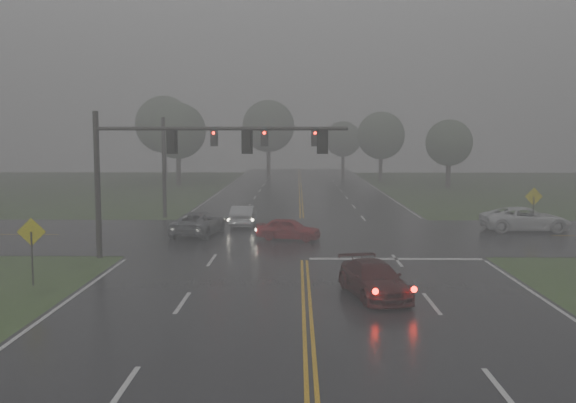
{
  "coord_description": "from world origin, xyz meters",
  "views": [
    {
      "loc": [
        -0.35,
        -16.65,
        6.03
      ],
      "look_at": [
        -0.82,
        16.0,
        2.69
      ],
      "focal_mm": 40.0,
      "sensor_mm": 36.0,
      "label": 1
    }
  ],
  "objects_px": {
    "signal_gantry_near": "(174,156)",
    "signal_gantry_far": "(215,148)",
    "sedan_red": "(289,240)",
    "car_grey": "(199,235)",
    "sedan_silver": "(244,226)",
    "sedan_maroon": "(374,297)",
    "pickup_white": "(525,231)"
  },
  "relations": [
    {
      "from": "signal_gantry_far",
      "to": "pickup_white",
      "type": "bearing_deg",
      "value": -18.08
    },
    {
      "from": "sedan_silver",
      "to": "signal_gantry_far",
      "type": "relative_size",
      "value": 0.34
    },
    {
      "from": "signal_gantry_near",
      "to": "sedan_red",
      "type": "bearing_deg",
      "value": 44.95
    },
    {
      "from": "pickup_white",
      "to": "signal_gantry_far",
      "type": "bearing_deg",
      "value": 70.97
    },
    {
      "from": "car_grey",
      "to": "signal_gantry_near",
      "type": "bearing_deg",
      "value": 99.76
    },
    {
      "from": "sedan_maroon",
      "to": "sedan_red",
      "type": "relative_size",
      "value": 1.19
    },
    {
      "from": "sedan_red",
      "to": "car_grey",
      "type": "relative_size",
      "value": 0.74
    },
    {
      "from": "sedan_silver",
      "to": "car_grey",
      "type": "xyz_separation_m",
      "value": [
        -2.44,
        -3.8,
        0.0
      ]
    },
    {
      "from": "sedan_maroon",
      "to": "sedan_red",
      "type": "distance_m",
      "value": 13.67
    },
    {
      "from": "signal_gantry_near",
      "to": "signal_gantry_far",
      "type": "xyz_separation_m",
      "value": [
        0.04,
        15.85,
        0.12
      ]
    },
    {
      "from": "signal_gantry_far",
      "to": "sedan_red",
      "type": "bearing_deg",
      "value": -61.75
    },
    {
      "from": "sedan_silver",
      "to": "car_grey",
      "type": "height_order",
      "value": "car_grey"
    },
    {
      "from": "sedan_silver",
      "to": "pickup_white",
      "type": "bearing_deg",
      "value": 174.61
    },
    {
      "from": "signal_gantry_near",
      "to": "sedan_maroon",
      "type": "bearing_deg",
      "value": -40.68
    },
    {
      "from": "car_grey",
      "to": "signal_gantry_far",
      "type": "xyz_separation_m",
      "value": [
        0.01,
        8.43,
        5.19
      ]
    },
    {
      "from": "pickup_white",
      "to": "signal_gantry_far",
      "type": "xyz_separation_m",
      "value": [
        -20.54,
        6.7,
        5.19
      ]
    },
    {
      "from": "sedan_red",
      "to": "pickup_white",
      "type": "height_order",
      "value": "pickup_white"
    },
    {
      "from": "sedan_maroon",
      "to": "signal_gantry_far",
      "type": "height_order",
      "value": "signal_gantry_far"
    },
    {
      "from": "sedan_red",
      "to": "car_grey",
      "type": "distance_m",
      "value": 5.84
    },
    {
      "from": "sedan_red",
      "to": "sedan_maroon",
      "type": "bearing_deg",
      "value": -151.78
    },
    {
      "from": "pickup_white",
      "to": "signal_gantry_near",
      "type": "distance_m",
      "value": 23.08
    },
    {
      "from": "sedan_red",
      "to": "sedan_silver",
      "type": "height_order",
      "value": "sedan_silver"
    },
    {
      "from": "pickup_white",
      "to": "signal_gantry_far",
      "type": "height_order",
      "value": "signal_gantry_far"
    },
    {
      "from": "sedan_silver",
      "to": "signal_gantry_far",
      "type": "bearing_deg",
      "value": -61.2
    },
    {
      "from": "sedan_maroon",
      "to": "sedan_silver",
      "type": "relative_size",
      "value": 1.06
    },
    {
      "from": "sedan_maroon",
      "to": "pickup_white",
      "type": "bearing_deg",
      "value": 42.53
    },
    {
      "from": "sedan_silver",
      "to": "signal_gantry_near",
      "type": "relative_size",
      "value": 0.34
    },
    {
      "from": "sedan_red",
      "to": "pickup_white",
      "type": "bearing_deg",
      "value": -62.66
    },
    {
      "from": "sedan_maroon",
      "to": "signal_gantry_near",
      "type": "xyz_separation_m",
      "value": [
        -8.95,
        7.69,
        5.07
      ]
    },
    {
      "from": "sedan_red",
      "to": "sedan_silver",
      "type": "bearing_deg",
      "value": 42.62
    },
    {
      "from": "signal_gantry_far",
      "to": "sedan_silver",
      "type": "bearing_deg",
      "value": -62.33
    },
    {
      "from": "sedan_silver",
      "to": "car_grey",
      "type": "distance_m",
      "value": 4.52
    }
  ]
}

